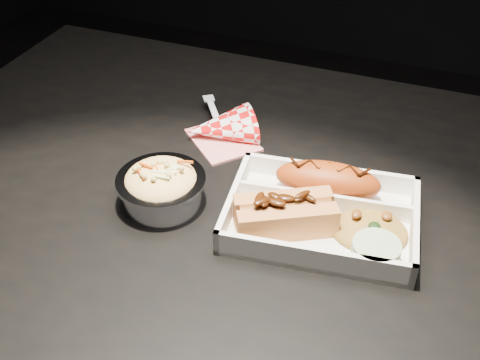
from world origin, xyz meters
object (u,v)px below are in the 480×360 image
Objects in this scene: dining_table at (260,237)px; hotdog at (285,213)px; fried_pastry at (328,180)px; foil_coleslaw_cup at (161,185)px; food_tray at (321,218)px; napkin_fork at (220,128)px.

dining_table is 8.41× the size of hotdog.
foil_coleslaw_cup is (-0.21, -0.09, -0.00)m from fried_pastry.
food_tray reaches higher than dining_table.
hotdog is (0.06, -0.07, 0.12)m from dining_table.
dining_table is 4.44× the size of food_tray.
foil_coleslaw_cup reaches higher than hotdog.
hotdog is 0.18m from foil_coleslaw_cup.
food_tray is 0.06m from fried_pastry.
napkin_fork is (-0.11, 0.11, 0.11)m from dining_table.
dining_table is at bearing 100.51° from hotdog.
foil_coleslaw_cup is 0.74× the size of napkin_fork.
food_tray is 1.62× the size of napkin_fork.
food_tray is at bearing 20.30° from napkin_fork.
hotdog is (-0.04, -0.03, 0.02)m from food_tray.
foil_coleslaw_cup reaches higher than dining_table.
fried_pastry is (0.09, 0.02, 0.12)m from dining_table.
foil_coleslaw_cup is at bearing -177.27° from food_tray.
food_tray is 0.06m from hotdog.
dining_table is at bearing 32.06° from foil_coleslaw_cup.
hotdog is at bearing -50.63° from dining_table.
fried_pastry is (-0.01, 0.05, 0.02)m from food_tray.
fried_pastry is 0.22m from napkin_fork.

